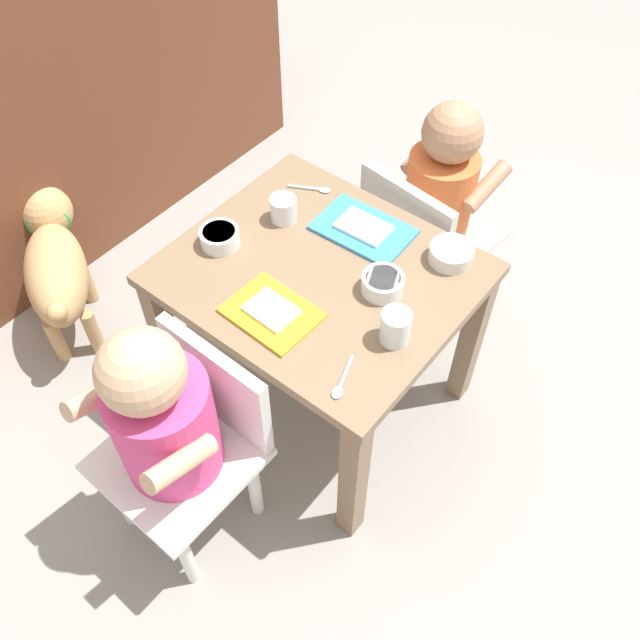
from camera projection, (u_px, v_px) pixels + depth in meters
The scene contains 15 objects.
ground_plane at pixel (320, 394), 1.75m from camera, with size 7.00×7.00×0.00m, color gray.
kitchen_cabinet_back at pixel (22, 104), 1.82m from camera, with size 1.65×0.39×0.87m, color brown.
dining_table at pixel (320, 297), 1.46m from camera, with size 0.52×0.60×0.46m.
seated_child_left at pixel (168, 419), 1.23m from camera, with size 0.29×0.29×0.65m.
seated_child_right at pixel (437, 196), 1.64m from camera, with size 0.31×0.31×0.63m.
dog at pixel (55, 261), 1.75m from camera, with size 0.34×0.42×0.32m.
food_tray_left at pixel (270, 311), 1.32m from camera, with size 0.14×0.18×0.02m.
food_tray_right at pixel (362, 228), 1.46m from camera, with size 0.14×0.21×0.02m.
water_cup_left at pixel (395, 329), 1.26m from camera, with size 0.06×0.06×0.07m.
water_cup_right at pixel (283, 210), 1.47m from camera, with size 0.06×0.06×0.06m.
cereal_bowl_right_side at pixel (451, 253), 1.40m from camera, with size 0.09×0.09×0.03m.
cereal_bowl_left_side at pixel (220, 237), 1.43m from camera, with size 0.08×0.08×0.04m.
veggie_bowl_near at pixel (383, 283), 1.34m from camera, with size 0.08×0.08×0.04m.
spoon_by_left_tray at pixel (342, 382), 1.21m from camera, with size 0.10×0.04×0.01m.
spoon_by_right_tray at pixel (314, 189), 1.55m from camera, with size 0.06×0.09×0.01m.
Camera 1 is at (-0.75, -0.60, 1.47)m, focal length 38.18 mm.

